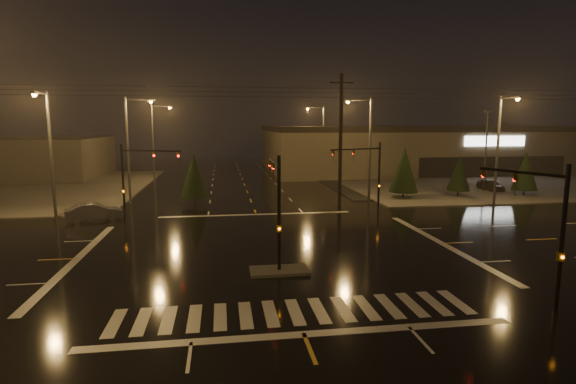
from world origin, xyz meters
The scene contains 25 objects.
ground centered at (0.00, 0.00, 0.00)m, with size 140.00×140.00×0.00m, color black.
sidewalk_ne centered at (30.00, 30.00, 0.06)m, with size 36.00×36.00×0.12m, color #494641.
median_island centered at (0.00, -4.00, 0.07)m, with size 3.00×1.60×0.15m, color #494641.
crosswalk centered at (0.00, -9.00, 0.01)m, with size 15.00×2.60×0.01m, color beige.
stop_bar_near centered at (0.00, -11.00, 0.01)m, with size 16.00×0.50×0.01m, color beige.
stop_bar_far centered at (0.00, 11.00, 0.01)m, with size 16.00×0.50×0.01m, color beige.
parking_lot centered at (35.00, 28.00, 0.04)m, with size 50.00×24.00×0.08m, color black.
retail_building centered at (35.00, 45.99, 3.84)m, with size 60.20×28.30×7.20m.
signal_mast_median centered at (0.00, -3.07, 3.75)m, with size 0.25×4.59×6.00m.
signal_mast_ne centered at (9.50, 10.14, 3.79)m, with size 4.84×1.86×6.00m.
signal_mast_nw centered at (-9.50, 10.14, 3.79)m, with size 4.84×1.86×6.00m.
signal_mast_se centered at (10.23, -9.75, 3.71)m, with size 1.55×3.87×6.00m.
streetlight_1 centered at (-11.18, 18.00, 5.80)m, with size 2.77×0.32×10.00m.
streetlight_2 centered at (-11.18, 34.00, 5.80)m, with size 2.77×0.32×10.00m.
streetlight_3 centered at (11.18, 16.00, 5.80)m, with size 2.77×0.32×10.00m.
streetlight_4 centered at (11.18, 36.00, 5.80)m, with size 2.77×0.32×10.00m.
streetlight_5 centered at (-16.00, 11.18, 5.80)m, with size 0.32×2.77×10.00m.
streetlight_6 centered at (22.00, 11.18, 5.80)m, with size 0.32×2.77×10.00m.
utility_pole_1 centered at (8.00, 14.00, 6.13)m, with size 2.20×0.32×12.00m.
conifer_0 centered at (15.45, 16.93, 2.98)m, with size 2.91×2.91×5.25m.
conifer_1 centered at (21.56, 17.13, 2.51)m, with size 2.32×2.32×4.33m.
conifer_2 centered at (28.64, 16.49, 2.70)m, with size 2.56×2.56×4.70m.
conifer_3 centered at (-5.37, 16.63, 2.74)m, with size 2.61×2.61×4.78m.
car_parked centered at (27.42, 20.57, 0.67)m, with size 1.59×3.94×1.34m, color black.
car_crossing centered at (-12.79, 10.42, 0.70)m, with size 1.48×4.25×1.40m, color #5A5C61.
Camera 1 is at (-2.83, -26.02, 7.54)m, focal length 28.00 mm.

